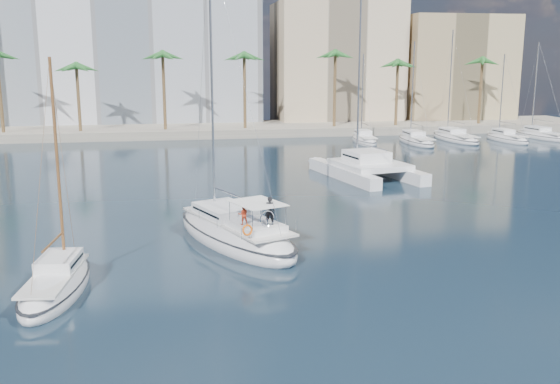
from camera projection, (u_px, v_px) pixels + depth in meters
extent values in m
plane|color=black|center=(275.00, 260.00, 34.74)|extent=(160.00, 160.00, 0.00)
cube|color=gray|center=(208.00, 130.00, 93.37)|extent=(120.00, 14.00, 1.20)
cube|color=silver|center=(126.00, 40.00, 100.10)|extent=(42.00, 16.00, 28.00)
cube|color=beige|center=(336.00, 65.00, 103.79)|extent=(20.00, 14.00, 20.00)
cube|color=tan|center=(453.00, 71.00, 105.45)|extent=(18.00, 12.00, 18.00)
cylinder|color=brown|center=(209.00, 100.00, 88.54)|extent=(0.44, 0.44, 10.50)
sphere|color=#236126|center=(208.00, 62.00, 87.45)|extent=(3.60, 3.60, 3.60)
cylinder|color=brown|center=(434.00, 98.00, 94.29)|extent=(0.44, 0.44, 10.50)
sphere|color=#236126|center=(436.00, 62.00, 93.19)|extent=(3.60, 3.60, 3.60)
ellipsoid|color=silver|center=(235.00, 236.00, 38.11)|extent=(8.50, 13.14, 2.61)
ellipsoid|color=black|center=(234.00, 230.00, 38.03)|extent=(8.58, 13.27, 0.18)
cube|color=silver|center=(236.00, 221.00, 37.70)|extent=(6.23, 9.80, 0.12)
cube|color=white|center=(225.00, 210.00, 38.82)|extent=(4.06, 4.83, 0.60)
cube|color=black|center=(225.00, 210.00, 38.82)|extent=(3.89, 4.39, 0.14)
cylinder|color=#B7BABF|center=(212.00, 80.00, 38.36)|extent=(0.15, 0.15, 16.48)
cylinder|color=#B7BABF|center=(233.00, 195.00, 37.67)|extent=(2.04, 4.73, 0.11)
cube|color=white|center=(256.00, 226.00, 35.65)|extent=(3.40, 3.81, 0.36)
cube|color=white|center=(257.00, 203.00, 35.27)|extent=(3.40, 3.81, 0.04)
torus|color=silver|center=(267.00, 219.00, 34.52)|extent=(0.90, 0.42, 0.96)
torus|color=#DF590B|center=(247.00, 230.00, 33.37)|extent=(0.66, 0.42, 0.64)
imported|color=black|center=(270.00, 210.00, 35.10)|extent=(0.69, 0.57, 1.62)
imported|color=#B3361B|center=(243.00, 214.00, 35.12)|extent=(0.59, 0.46, 1.18)
ellipsoid|color=silver|center=(56.00, 288.00, 29.65)|extent=(3.42, 8.32, 1.90)
ellipsoid|color=black|center=(56.00, 283.00, 29.59)|extent=(3.45, 8.40, 0.18)
cube|color=silver|center=(54.00, 275.00, 29.35)|extent=(2.46, 6.23, 0.12)
cube|color=white|center=(59.00, 261.00, 30.18)|extent=(1.99, 2.82, 0.60)
cube|color=black|center=(59.00, 261.00, 30.18)|extent=(1.98, 2.51, 0.14)
cylinder|color=brown|center=(57.00, 162.00, 30.11)|extent=(0.15, 0.15, 10.00)
cylinder|color=brown|center=(53.00, 242.00, 29.25)|extent=(0.47, 3.26, 0.11)
cube|color=silver|center=(343.00, 173.00, 58.13)|extent=(3.70, 12.34, 1.10)
cube|color=silver|center=(389.00, 170.00, 59.94)|extent=(3.70, 12.34, 1.10)
cube|color=white|center=(369.00, 164.00, 58.32)|extent=(6.85, 7.79, 0.50)
cube|color=white|center=(366.00, 156.00, 58.73)|extent=(4.08, 4.32, 1.00)
cube|color=black|center=(366.00, 156.00, 58.72)|extent=(4.00, 3.84, 0.18)
cylinder|color=#B7BABF|center=(359.00, 72.00, 58.80)|extent=(0.18, 0.18, 16.47)
ellipsoid|color=silver|center=(259.00, 230.00, 37.87)|extent=(0.25, 0.47, 0.22)
sphere|color=silver|center=(259.00, 228.00, 38.08)|extent=(0.12, 0.12, 0.12)
cube|color=gray|center=(254.00, 229.00, 37.80)|extent=(0.54, 0.20, 0.13)
cube|color=gray|center=(265.00, 229.00, 37.92)|extent=(0.54, 0.20, 0.13)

